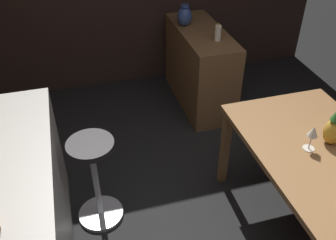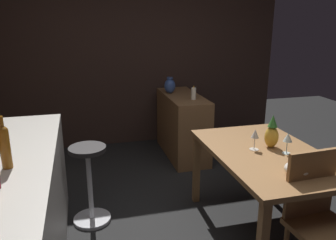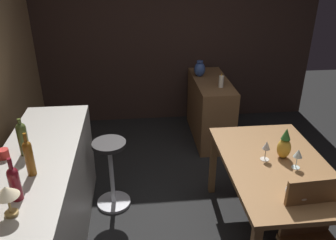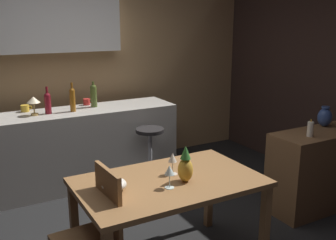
# 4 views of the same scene
# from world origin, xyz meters

# --- Properties ---
(ground_plane) EXTENTS (9.00, 9.00, 0.00)m
(ground_plane) POSITION_xyz_m (0.00, 0.00, 0.00)
(ground_plane) COLOR black
(wall_kitchen_back) EXTENTS (5.20, 0.33, 2.60)m
(wall_kitchen_back) POSITION_xyz_m (-0.06, 2.08, 1.41)
(wall_kitchen_back) COLOR #9E7A51
(wall_kitchen_back) RESTS_ON ground_plane
(wall_side_right) EXTENTS (0.10, 4.40, 2.60)m
(wall_side_right) POSITION_xyz_m (2.55, 0.30, 1.30)
(wall_side_right) COLOR #33231E
(wall_side_right) RESTS_ON ground_plane
(dining_table) EXTENTS (1.37, 0.85, 0.74)m
(dining_table) POSITION_xyz_m (-0.01, -0.43, 0.65)
(dining_table) COLOR olive
(dining_table) RESTS_ON ground_plane
(kitchen_counter) EXTENTS (2.10, 0.60, 0.90)m
(kitchen_counter) POSITION_xyz_m (-0.05, 1.50, 0.45)
(kitchen_counter) COLOR #B2ADA3
(kitchen_counter) RESTS_ON ground_plane
(sideboard_cabinet) EXTENTS (1.10, 0.44, 0.82)m
(sideboard_cabinet) POSITION_xyz_m (1.84, -0.28, 0.41)
(sideboard_cabinet) COLOR brown
(sideboard_cabinet) RESTS_ON ground_plane
(chair_near_window) EXTENTS (0.42, 0.42, 0.94)m
(chair_near_window) POSITION_xyz_m (-0.62, -0.48, 0.51)
(chair_near_window) COLOR olive
(chair_near_window) RESTS_ON ground_plane
(bar_stool) EXTENTS (0.34, 0.34, 0.72)m
(bar_stool) POSITION_xyz_m (0.53, 0.98, 0.38)
(bar_stool) COLOR #262323
(bar_stool) RESTS_ON ground_plane
(wine_glass_left) EXTENTS (0.07, 0.07, 0.17)m
(wine_glass_left) POSITION_xyz_m (-0.08, -0.56, 0.87)
(wine_glass_left) COLOR silver
(wine_glass_left) RESTS_ON dining_table
(wine_glass_right) EXTENTS (0.07, 0.07, 0.17)m
(wine_glass_right) POSITION_xyz_m (0.06, -0.35, 0.87)
(wine_glass_right) COLOR silver
(wine_glass_right) RESTS_ON dining_table
(pineapple_centerpiece) EXTENTS (0.11, 0.11, 0.28)m
(pineapple_centerpiece) POSITION_xyz_m (0.08, -0.51, 0.86)
(pineapple_centerpiece) COLOR gold
(pineapple_centerpiece) RESTS_ON dining_table
(fruit_bowl) EXTENTS (0.18, 0.18, 0.09)m
(fruit_bowl) POSITION_xyz_m (-0.44, -0.41, 0.78)
(fruit_bowl) COLOR beige
(fruit_bowl) RESTS_ON dining_table
(wine_bottle_olive) EXTENTS (0.08, 0.08, 0.30)m
(wine_bottle_olive) POSITION_xyz_m (0.09, 1.58, 1.05)
(wine_bottle_olive) COLOR #475623
(wine_bottle_olive) RESTS_ON kitchen_counter
(wine_bottle_ruby) EXTENTS (0.07, 0.07, 0.30)m
(wine_bottle_ruby) POSITION_xyz_m (-0.46, 1.48, 1.03)
(wine_bottle_ruby) COLOR maroon
(wine_bottle_ruby) RESTS_ON kitchen_counter
(wine_bottle_amber) EXTENTS (0.06, 0.06, 0.33)m
(wine_bottle_amber) POSITION_xyz_m (-0.19, 1.46, 1.05)
(wine_bottle_amber) COLOR #8C5114
(wine_bottle_amber) RESTS_ON kitchen_counter
(cup_red) EXTENTS (0.11, 0.08, 0.08)m
(cup_red) POSITION_xyz_m (0.05, 1.73, 0.94)
(cup_red) COLOR red
(cup_red) RESTS_ON kitchen_counter
(cup_mustard) EXTENTS (0.13, 0.09, 0.08)m
(cup_mustard) POSITION_xyz_m (-0.67, 1.71, 0.94)
(cup_mustard) COLOR gold
(cup_mustard) RESTS_ON kitchen_counter
(counter_lamp) EXTENTS (0.14, 0.14, 0.21)m
(counter_lamp) POSITION_xyz_m (-0.61, 1.48, 1.06)
(counter_lamp) COLOR #A58447
(counter_lamp) RESTS_ON kitchen_counter
(pillar_candle_tall) EXTENTS (0.06, 0.06, 0.17)m
(pillar_candle_tall) POSITION_xyz_m (1.58, -0.34, 0.89)
(pillar_candle_tall) COLOR white
(pillar_candle_tall) RESTS_ON sideboard_cabinet
(vase_ceramic_blue) EXTENTS (0.15, 0.15, 0.21)m
(vase_ceramic_blue) POSITION_xyz_m (2.01, -0.15, 0.92)
(vase_ceramic_blue) COLOR #334C8C
(vase_ceramic_blue) RESTS_ON sideboard_cabinet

